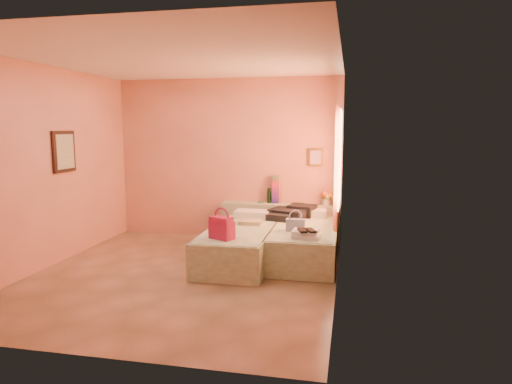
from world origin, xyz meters
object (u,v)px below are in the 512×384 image
magenta_handbag (222,228)px  towel_stack (307,234)px  headboard_ledge (280,222)px  green_book (297,204)px  flower_vase (326,197)px  blue_handbag (295,225)px  bed_right (305,243)px  bed_left (241,245)px  water_bottle (269,196)px

magenta_handbag → towel_stack: (1.08, 0.27, -0.10)m
headboard_ledge → green_book: bearing=-10.5°
flower_vase → blue_handbag: size_ratio=1.04×
headboard_ledge → flower_vase: (0.77, 0.01, 0.46)m
bed_right → towel_stack: size_ratio=5.71×
green_book → bed_right: bearing=-71.2°
headboard_ledge → bed_left: headboard_ledge is taller
water_bottle → magenta_handbag: water_bottle is taller
green_book → towel_stack: size_ratio=0.55×
blue_handbag → bed_left: bearing=176.0°
headboard_ledge → water_bottle: bearing=167.6°
magenta_handbag → headboard_ledge: bearing=101.8°
green_book → towel_stack: (0.32, -1.70, -0.12)m
bed_left → blue_handbag: bearing=-0.6°
green_book → blue_handbag: size_ratio=0.72×
green_book → magenta_handbag: bearing=-105.4°
flower_vase → blue_handbag: (-0.35, -1.39, -0.20)m
headboard_ledge → bed_right: bearing=-63.4°
bed_left → green_book: size_ratio=10.36×
headboard_ledge → blue_handbag: blue_handbag is taller
flower_vase → towel_stack: size_ratio=0.79×
bed_right → water_bottle: 1.42m
green_book → blue_handbag: bearing=-78.7°
water_bottle → magenta_handbag: 2.09m
flower_vase → towel_stack: (-0.16, -1.77, -0.24)m
towel_stack → bed_left: bearing=158.9°
magenta_handbag → bed_left: bearing=106.6°
green_book → water_bottle: bearing=174.5°
water_bottle → green_book: size_ratio=1.27×
water_bottle → flower_vase: bearing=-1.9°
headboard_ledge → flower_vase: size_ratio=7.37×
water_bottle → blue_handbag: water_bottle is taller
water_bottle → blue_handbag: 1.57m
bed_left → bed_right: bearing=19.6°
bed_left → magenta_handbag: (-0.09, -0.65, 0.40)m
headboard_ledge → blue_handbag: size_ratio=7.68×
flower_vase → blue_handbag: 1.45m
headboard_ledge → towel_stack: bearing=-70.7°
bed_right → towel_stack: (0.09, -0.71, 0.30)m
towel_stack → headboard_ledge: bearing=109.3°
water_bottle → flower_vase: flower_vase is taller
bed_left → towel_stack: 1.10m
bed_left → magenta_handbag: bearing=-98.5°
green_book → blue_handbag: (0.13, -1.32, -0.08)m
green_book → magenta_handbag: 2.12m
bed_left → magenta_handbag: 0.77m
headboard_ledge → bed_right: headboard_ledge is taller
blue_handbag → towel_stack: 0.43m
bed_right → green_book: 1.10m
headboard_ledge → magenta_handbag: bearing=-103.0°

